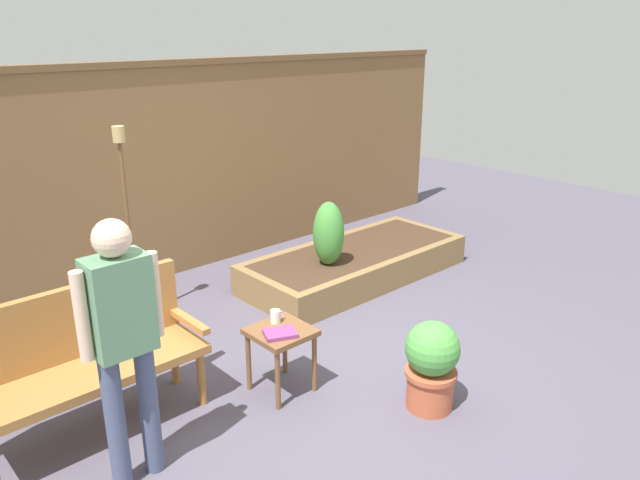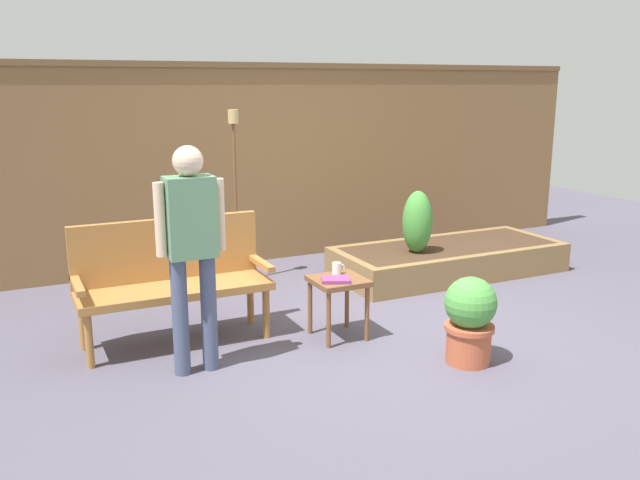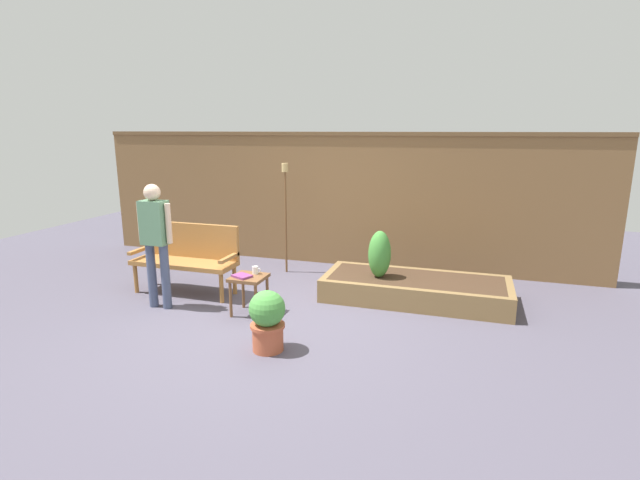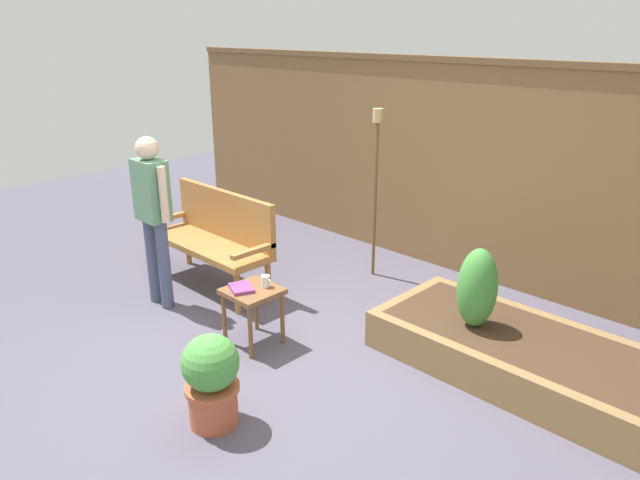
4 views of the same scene
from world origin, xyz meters
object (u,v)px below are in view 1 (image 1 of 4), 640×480
(garden_bench, at_px, (83,351))
(book_on_table, at_px, (280,333))
(potted_boxwood, at_px, (432,363))
(tiki_torch, at_px, (125,191))
(person_by_bench, at_px, (123,332))
(cup_on_table, at_px, (276,316))
(shrub_near_bench, at_px, (329,234))
(side_table, at_px, (281,340))

(garden_bench, relative_size, book_on_table, 6.74)
(potted_boxwood, bearing_deg, tiki_torch, 107.66)
(garden_bench, height_order, person_by_bench, person_by_bench)
(garden_bench, relative_size, potted_boxwood, 2.28)
(tiki_torch, relative_size, person_by_bench, 1.09)
(cup_on_table, bearing_deg, tiki_torch, 98.96)
(book_on_table, xyz_separation_m, person_by_bench, (-1.12, -0.08, 0.44))
(shrub_near_bench, distance_m, tiki_torch, 1.87)
(potted_boxwood, bearing_deg, person_by_bench, 158.60)
(potted_boxwood, height_order, shrub_near_bench, shrub_near_bench)
(book_on_table, height_order, shrub_near_bench, shrub_near_bench)
(tiki_torch, bearing_deg, potted_boxwood, -72.34)
(garden_bench, xyz_separation_m, book_on_table, (1.12, -0.57, -0.05))
(shrub_near_bench, bearing_deg, book_on_table, -143.62)
(shrub_near_bench, bearing_deg, potted_boxwood, -113.02)
(shrub_near_bench, height_order, tiki_torch, tiki_torch)
(cup_on_table, height_order, tiki_torch, tiki_torch)
(garden_bench, bearing_deg, person_by_bench, -90.20)
(garden_bench, height_order, tiki_torch, tiki_torch)
(book_on_table, bearing_deg, tiki_torch, 118.75)
(book_on_table, height_order, person_by_bench, person_by_bench)
(shrub_near_bench, bearing_deg, cup_on_table, -146.39)
(side_table, bearing_deg, potted_boxwood, -53.88)
(cup_on_table, relative_size, book_on_table, 0.51)
(cup_on_table, xyz_separation_m, potted_boxwood, (0.57, -0.95, -0.19))
(potted_boxwood, distance_m, tiki_torch, 2.86)
(potted_boxwood, xyz_separation_m, tiki_torch, (-0.83, 2.61, 0.83))
(book_on_table, relative_size, potted_boxwood, 0.34)
(side_table, bearing_deg, shrub_near_bench, 35.76)
(garden_bench, bearing_deg, book_on_table, -27.19)
(shrub_near_bench, height_order, person_by_bench, person_by_bench)
(cup_on_table, distance_m, shrub_near_bench, 1.63)
(side_table, height_order, tiki_torch, tiki_torch)
(tiki_torch, bearing_deg, person_by_bench, -116.49)
(person_by_bench, bearing_deg, potted_boxwood, -21.40)
(side_table, distance_m, cup_on_table, 0.17)
(cup_on_table, bearing_deg, shrub_near_bench, 33.61)
(side_table, distance_m, tiki_torch, 1.95)
(potted_boxwood, height_order, tiki_torch, tiki_torch)
(cup_on_table, relative_size, potted_boxwood, 0.17)
(garden_bench, bearing_deg, cup_on_table, -18.42)
(side_table, bearing_deg, cup_on_table, 67.90)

